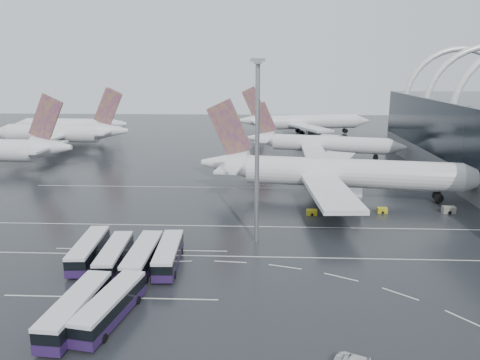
{
  "coord_description": "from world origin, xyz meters",
  "views": [
    {
      "loc": [
        -4.82,
        -70.06,
        29.28
      ],
      "look_at": [
        -8.78,
        19.54,
        7.0
      ],
      "focal_mm": 35.0,
      "sensor_mm": 36.0,
      "label": 1
    }
  ],
  "objects_px": {
    "airliner_main": "(336,174)",
    "bus_row_far_b": "(110,306)",
    "gse_cart_belly_a": "(382,210)",
    "gse_cart_belly_d": "(449,210)",
    "bus_row_near_d": "(168,254)",
    "gse_cart_belly_e": "(334,198)",
    "bus_row_near_b": "(114,256)",
    "jet_remote_far": "(72,126)",
    "floodlight_mast": "(257,130)",
    "bus_row_far_a": "(76,309)",
    "gse_cart_belly_c": "(312,212)",
    "airliner_gate_b": "(321,144)",
    "airliner_gate_c": "(303,122)",
    "bus_row_near_a": "(89,250)",
    "jet_remote_mid": "(62,133)",
    "bus_row_near_c": "(143,257)"
  },
  "relations": [
    {
      "from": "bus_row_far_b",
      "to": "floodlight_mast",
      "type": "height_order",
      "value": "floodlight_mast"
    },
    {
      "from": "gse_cart_belly_c",
      "to": "gse_cart_belly_a",
      "type": "bearing_deg",
      "value": 8.12
    },
    {
      "from": "bus_row_near_a",
      "to": "bus_row_near_c",
      "type": "bearing_deg",
      "value": -108.93
    },
    {
      "from": "jet_remote_far",
      "to": "gse_cart_belly_e",
      "type": "height_order",
      "value": "jet_remote_far"
    },
    {
      "from": "bus_row_near_d",
      "to": "floodlight_mast",
      "type": "height_order",
      "value": "floodlight_mast"
    },
    {
      "from": "bus_row_near_a",
      "to": "floodlight_mast",
      "type": "distance_m",
      "value": 32.04
    },
    {
      "from": "bus_row_near_c",
      "to": "floodlight_mast",
      "type": "distance_m",
      "value": 26.51
    },
    {
      "from": "bus_row_near_a",
      "to": "airliner_gate_c",
      "type": "bearing_deg",
      "value": -21.63
    },
    {
      "from": "airliner_main",
      "to": "jet_remote_far",
      "type": "height_order",
      "value": "airliner_main"
    },
    {
      "from": "airliner_gate_b",
      "to": "floodlight_mast",
      "type": "bearing_deg",
      "value": -91.73
    },
    {
      "from": "airliner_gate_c",
      "to": "gse_cart_belly_c",
      "type": "bearing_deg",
      "value": -105.07
    },
    {
      "from": "airliner_main",
      "to": "bus_row_far_a",
      "type": "height_order",
      "value": "airliner_main"
    },
    {
      "from": "airliner_gate_c",
      "to": "gse_cart_belly_c",
      "type": "distance_m",
      "value": 111.11
    },
    {
      "from": "jet_remote_far",
      "to": "floodlight_mast",
      "type": "distance_m",
      "value": 131.4
    },
    {
      "from": "bus_row_near_b",
      "to": "gse_cart_belly_c",
      "type": "distance_m",
      "value": 41.14
    },
    {
      "from": "airliner_gate_b",
      "to": "jet_remote_far",
      "type": "relative_size",
      "value": 1.06
    },
    {
      "from": "jet_remote_mid",
      "to": "bus_row_far_b",
      "type": "xyz_separation_m",
      "value": [
        52.52,
        -112.01,
        -3.76
      ]
    },
    {
      "from": "jet_remote_mid",
      "to": "bus_row_near_c",
      "type": "xyz_separation_m",
      "value": [
        52.85,
        -97.81,
        -3.68
      ]
    },
    {
      "from": "airliner_gate_b",
      "to": "gse_cart_belly_d",
      "type": "distance_m",
      "value": 60.08
    },
    {
      "from": "bus_row_near_c",
      "to": "bus_row_far_a",
      "type": "bearing_deg",
      "value": 164.77
    },
    {
      "from": "bus_row_far_b",
      "to": "airliner_gate_c",
      "type": "bearing_deg",
      "value": -3.03
    },
    {
      "from": "floodlight_mast",
      "to": "gse_cart_belly_a",
      "type": "bearing_deg",
      "value": 33.64
    },
    {
      "from": "gse_cart_belly_c",
      "to": "airliner_gate_c",
      "type": "bearing_deg",
      "value": 86.14
    },
    {
      "from": "gse_cart_belly_a",
      "to": "gse_cart_belly_d",
      "type": "distance_m",
      "value": 13.41
    },
    {
      "from": "airliner_gate_c",
      "to": "bus_row_far_a",
      "type": "xyz_separation_m",
      "value": [
        -38.91,
        -152.47,
        -3.23
      ]
    },
    {
      "from": "jet_remote_far",
      "to": "bus_row_near_a",
      "type": "relative_size",
      "value": 3.46
    },
    {
      "from": "airliner_gate_b",
      "to": "bus_row_near_b",
      "type": "bearing_deg",
      "value": -102.21
    },
    {
      "from": "airliner_main",
      "to": "bus_row_near_b",
      "type": "distance_m",
      "value": 55.1
    },
    {
      "from": "airliner_main",
      "to": "gse_cart_belly_c",
      "type": "distance_m",
      "value": 15.64
    },
    {
      "from": "jet_remote_far",
      "to": "bus_row_near_d",
      "type": "relative_size",
      "value": 3.53
    },
    {
      "from": "jet_remote_far",
      "to": "gse_cart_belly_c",
      "type": "bearing_deg",
      "value": 135.37
    },
    {
      "from": "airliner_gate_c",
      "to": "bus_row_near_b",
      "type": "bearing_deg",
      "value": -117.23
    },
    {
      "from": "bus_row_near_c",
      "to": "gse_cart_belly_a",
      "type": "distance_m",
      "value": 50.7
    },
    {
      "from": "airliner_main",
      "to": "gse_cart_belly_a",
      "type": "distance_m",
      "value": 14.62
    },
    {
      "from": "bus_row_near_a",
      "to": "gse_cart_belly_c",
      "type": "xyz_separation_m",
      "value": [
        36.32,
        24.18,
        -1.27
      ]
    },
    {
      "from": "airliner_main",
      "to": "bus_row_near_d",
      "type": "bearing_deg",
      "value": -119.8
    },
    {
      "from": "gse_cart_belly_c",
      "to": "gse_cart_belly_d",
      "type": "xyz_separation_m",
      "value": [
        27.8,
        2.55,
        0.11
      ]
    },
    {
      "from": "airliner_main",
      "to": "bus_row_far_b",
      "type": "height_order",
      "value": "airliner_main"
    },
    {
      "from": "gse_cart_belly_a",
      "to": "bus_row_far_a",
      "type": "bearing_deg",
      "value": -136.32
    },
    {
      "from": "airliner_gate_c",
      "to": "bus_row_far_b",
      "type": "height_order",
      "value": "airliner_gate_c"
    },
    {
      "from": "jet_remote_mid",
      "to": "gse_cart_belly_e",
      "type": "xyz_separation_m",
      "value": [
        86.31,
        -60.69,
        -5.04
      ]
    },
    {
      "from": "bus_row_near_d",
      "to": "gse_cart_belly_d",
      "type": "distance_m",
      "value": 58.69
    },
    {
      "from": "airliner_gate_c",
      "to": "gse_cart_belly_d",
      "type": "height_order",
      "value": "airliner_gate_c"
    },
    {
      "from": "jet_remote_far",
      "to": "jet_remote_mid",
      "type": "bearing_deg",
      "value": 106.36
    },
    {
      "from": "bus_row_far_b",
      "to": "bus_row_far_a",
      "type": "bearing_deg",
      "value": 113.55
    },
    {
      "from": "bus_row_near_d",
      "to": "gse_cart_belly_e",
      "type": "distance_m",
      "value": 46.63
    },
    {
      "from": "airliner_gate_b",
      "to": "jet_remote_mid",
      "type": "xyz_separation_m",
      "value": [
        -89.26,
        11.71,
        1.19
      ]
    },
    {
      "from": "airliner_gate_b",
      "to": "gse_cart_belly_c",
      "type": "height_order",
      "value": "airliner_gate_b"
    },
    {
      "from": "jet_remote_far",
      "to": "gse_cart_belly_a",
      "type": "distance_m",
      "value": 134.85
    },
    {
      "from": "bus_row_near_b",
      "to": "gse_cart_belly_c",
      "type": "relative_size",
      "value": 6.51
    }
  ]
}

